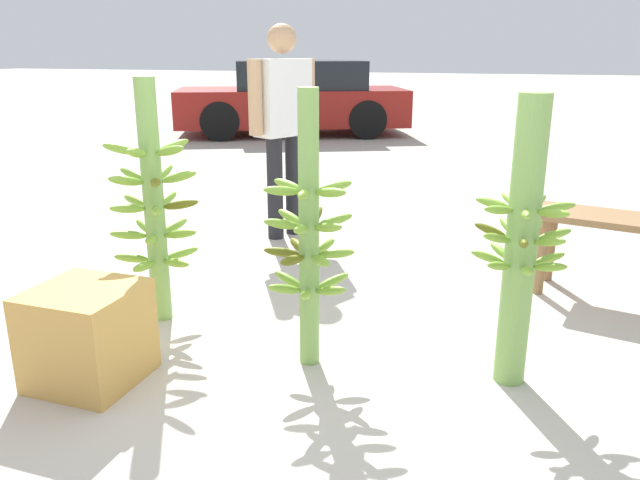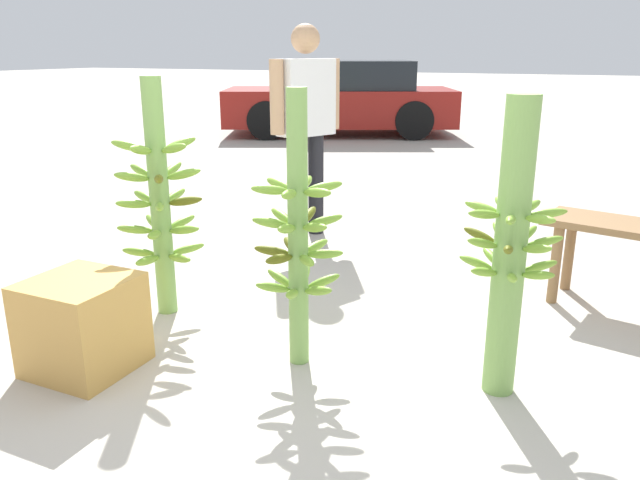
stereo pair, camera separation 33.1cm
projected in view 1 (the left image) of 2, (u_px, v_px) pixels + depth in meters
The scene contains 8 objects.
ground_plane at pixel (298, 384), 2.79m from camera, with size 80.00×80.00×0.00m, color #B2AA9E.
banana_stalk_left at pixel (154, 204), 3.30m from camera, with size 0.48×0.48×1.31m.
banana_stalk_center at pixel (309, 235), 2.81m from camera, with size 0.42×0.42×1.28m.
banana_stalk_right at pixel (521, 244), 2.64m from camera, with size 0.42×0.42×1.27m.
vendor_person at pixel (283, 115), 4.76m from camera, with size 0.37×0.64×1.62m.
market_bench at pixel (636, 234), 3.59m from camera, with size 1.23×0.61×0.51m.
parked_car at pixel (294, 99), 10.97m from camera, with size 4.30×3.22×1.26m.
produce_crate at pixel (88, 335), 2.77m from camera, with size 0.44×0.44×0.44m.
Camera 1 is at (0.90, -2.31, 1.43)m, focal length 35.00 mm.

